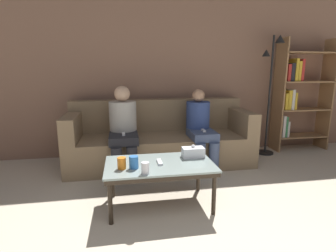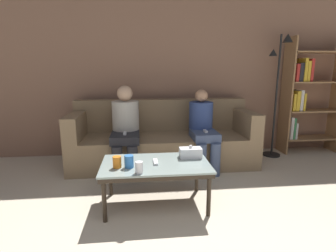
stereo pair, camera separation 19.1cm
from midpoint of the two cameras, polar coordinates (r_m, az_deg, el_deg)
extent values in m
cube|color=#8C6651|center=(4.09, -4.17, 12.01)|extent=(12.00, 0.06, 2.60)
cube|color=#897051|center=(3.70, -3.03, -5.13)|extent=(2.51, 0.86, 0.42)
cube|color=#897051|center=(3.92, -3.68, 2.46)|extent=(2.51, 0.20, 0.46)
cube|color=#897051|center=(3.66, -21.48, -0.16)|extent=(0.18, 0.86, 0.32)
cube|color=#897051|center=(3.92, 14.06, 1.08)|extent=(0.18, 0.86, 0.32)
cube|color=#8C9E99|center=(2.53, -4.03, -8.27)|extent=(1.02, 0.60, 0.02)
cube|color=#2D2319|center=(2.54, -4.02, -8.89)|extent=(1.00, 0.59, 0.04)
cylinder|color=#2D2319|center=(2.40, -14.81, -16.11)|extent=(0.04, 0.04, 0.38)
cylinder|color=#2D2319|center=(2.48, 7.72, -14.73)|extent=(0.04, 0.04, 0.38)
cylinder|color=#2D2319|center=(2.85, -13.98, -11.35)|extent=(0.04, 0.04, 0.38)
cylinder|color=#2D2319|center=(2.92, 4.71, -10.39)|extent=(0.04, 0.04, 0.38)
cylinder|color=orange|center=(2.42, -12.31, -7.93)|extent=(0.08, 0.08, 0.11)
cylinder|color=silver|center=(2.28, -7.39, -9.09)|extent=(0.07, 0.07, 0.10)
cylinder|color=#3372BF|center=(2.41, -9.74, -7.80)|extent=(0.08, 0.08, 0.11)
cube|color=white|center=(2.68, 3.45, -5.75)|extent=(0.22, 0.12, 0.10)
sphere|color=white|center=(2.66, 3.47, -4.48)|extent=(0.04, 0.04, 0.04)
cube|color=white|center=(2.52, -4.04, -7.87)|extent=(0.04, 0.15, 0.02)
cube|color=#9E754C|center=(4.53, 21.80, 6.08)|extent=(0.02, 0.32, 1.79)
cube|color=#9E754C|center=(5.04, 30.28, 5.82)|extent=(0.02, 0.32, 1.79)
cube|color=#9E754C|center=(4.88, 25.53, -1.90)|extent=(0.87, 0.32, 0.02)
cube|color=silver|center=(4.64, 22.20, 0.08)|extent=(0.04, 0.24, 0.35)
cube|color=#38844C|center=(4.67, 22.64, 0.01)|extent=(0.03, 0.24, 0.34)
cube|color=silver|center=(4.70, 22.98, -0.45)|extent=(0.03, 0.24, 0.26)
cube|color=#9E754C|center=(4.80, 26.02, 3.30)|extent=(0.87, 0.32, 0.02)
cube|color=gold|center=(4.58, 22.57, 5.03)|extent=(0.04, 0.24, 0.26)
cube|color=gold|center=(4.61, 23.21, 5.28)|extent=(0.06, 0.24, 0.31)
cube|color=silver|center=(4.64, 23.82, 5.36)|extent=(0.04, 0.24, 0.32)
cube|color=gold|center=(4.67, 24.29, 5.05)|extent=(0.03, 0.24, 0.27)
cube|color=#9E754C|center=(4.76, 26.52, 8.64)|extent=(0.87, 0.32, 0.02)
cube|color=red|center=(4.56, 23.07, 10.62)|extent=(0.05, 0.24, 0.26)
cube|color=#232328|center=(4.59, 23.71, 10.67)|extent=(0.06, 0.24, 0.28)
cube|color=gold|center=(4.62, 24.43, 11.05)|extent=(0.05, 0.24, 0.35)
cube|color=gold|center=(4.65, 24.95, 10.75)|extent=(0.04, 0.24, 0.31)
cube|color=red|center=(4.68, 25.48, 10.90)|extent=(0.04, 0.24, 0.34)
cube|color=#9E754C|center=(4.76, 27.04, 14.01)|extent=(0.87, 0.32, 0.02)
cylinder|color=black|center=(4.45, 19.16, -5.48)|extent=(0.26, 0.26, 0.02)
cylinder|color=black|center=(4.27, 19.98, 5.97)|extent=(0.03, 0.03, 1.80)
cone|color=black|center=(4.33, 22.03, 17.21)|extent=(0.14, 0.14, 0.12)
cone|color=black|center=(4.26, 19.39, 14.79)|extent=(0.12, 0.12, 0.10)
cylinder|color=#28282D|center=(3.20, -12.76, -8.20)|extent=(0.13, 0.13, 0.42)
cylinder|color=#28282D|center=(3.20, -9.51, -8.09)|extent=(0.13, 0.13, 0.42)
cube|color=#28282D|center=(3.34, -11.25, -2.59)|extent=(0.35, 0.46, 0.10)
cylinder|color=#B7B2A8|center=(3.52, -11.31, 1.34)|extent=(0.35, 0.35, 0.49)
sphere|color=#DBAD89|center=(3.47, -11.54, 6.92)|extent=(0.20, 0.20, 0.20)
cube|color=white|center=(3.28, -11.31, -1.69)|extent=(0.04, 0.12, 0.02)
cylinder|color=#47567A|center=(3.31, 5.36, -7.26)|extent=(0.13, 0.13, 0.42)
cylinder|color=#47567A|center=(3.36, 8.34, -7.04)|extent=(0.13, 0.13, 0.42)
cube|color=#47567A|center=(3.47, 5.91, -1.88)|extent=(0.32, 0.45, 0.10)
cylinder|color=#334784|center=(3.64, 5.01, 1.68)|extent=(0.32, 0.32, 0.46)
sphere|color=tan|center=(3.60, 5.10, 6.62)|extent=(0.17, 0.17, 0.17)
cube|color=white|center=(3.41, 6.13, -1.00)|extent=(0.04, 0.12, 0.02)
camera|label=1|loc=(0.10, -91.81, -0.39)|focal=28.00mm
camera|label=2|loc=(0.10, 88.19, 0.39)|focal=28.00mm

